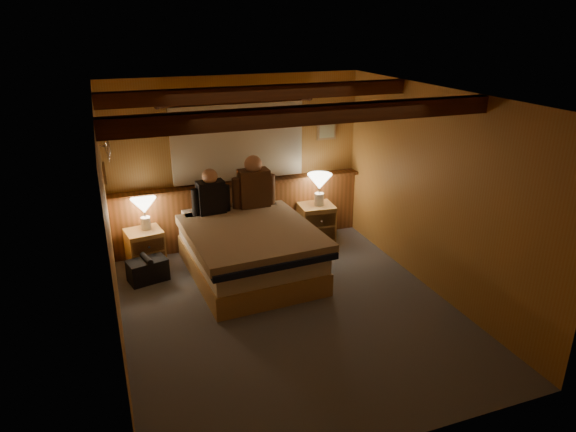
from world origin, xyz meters
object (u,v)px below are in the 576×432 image
lamp_right (320,184)px  bed (249,250)px  person_right (254,185)px  duffel_bag (148,270)px  nightstand_left (145,248)px  lamp_left (144,208)px  nightstand_right (316,222)px  person_left (211,195)px

lamp_right → bed: bearing=-150.1°
bed → person_right: bearing=64.8°
bed → duffel_bag: 1.30m
nightstand_left → duffel_bag: nightstand_left is taller
lamp_left → duffel_bag: lamp_left is taller
nightstand_right → person_left: (-1.57, -0.10, 0.64)m
nightstand_right → duffel_bag: bearing=-164.5°
person_right → lamp_left: bearing=176.4°
lamp_left → person_right: size_ratio=0.57×
nightstand_right → nightstand_left: bearing=-174.8°
nightstand_left → lamp_left: bearing=40.0°
nightstand_right → person_left: person_left is taller
nightstand_left → lamp_right: 2.58m
person_right → duffel_bag: size_ratio=1.41×
lamp_left → lamp_right: (2.46, -0.04, 0.07)m
bed → nightstand_left: bearing=146.0°
lamp_right → nightstand_right: bearing=174.7°
lamp_right → person_left: size_ratio=0.73×
duffel_bag → person_left: bearing=7.6°
nightstand_right → person_right: 1.18m
person_left → nightstand_right: bearing=-0.6°
person_right → duffel_bag: bearing=-165.0°
nightstand_left → lamp_left: 0.55m
nightstand_left → person_right: 1.67m
lamp_left → person_right: bearing=-3.0°
person_left → lamp_left: bearing=166.3°
lamp_left → duffel_bag: 0.83m
lamp_left → lamp_right: 2.47m
bed → duffel_bag: bed is taller
bed → person_right: (0.28, 0.70, 0.62)m
nightstand_right → person_right: (-0.96, -0.04, 0.69)m
nightstand_left → duffel_bag: bearing=-102.4°
nightstand_right → lamp_right: 0.60m
person_right → duffel_bag: (-1.53, -0.43, -0.81)m
nightstand_left → lamp_right: bearing=-9.1°
person_left → person_right: bearing=1.5°
person_left → duffel_bag: (-0.92, -0.36, -0.77)m
person_right → nightstand_left: bearing=178.4°
lamp_right → lamp_left: bearing=179.0°
lamp_right → person_left: person_left is taller
nightstand_left → person_left: size_ratio=0.81×
lamp_right → person_left: (-1.61, -0.10, 0.04)m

